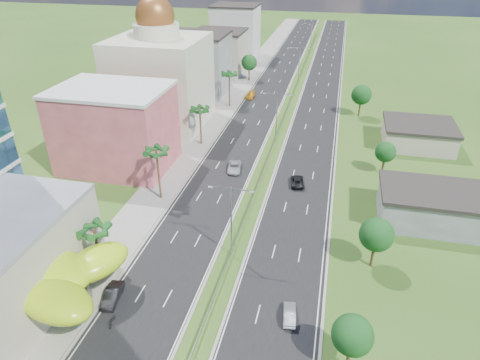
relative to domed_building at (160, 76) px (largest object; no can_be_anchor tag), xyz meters
The scene contains 32 objects.
ground 62.75m from the domed_building, 63.02° to the right, with size 500.00×500.00×0.00m, color #2D5119.
road_left 42.12m from the domed_building, 59.64° to the left, with size 11.00×260.00×0.04m, color black.
road_right 51.12m from the domed_building, 44.59° to the left, with size 11.00×260.00×0.04m, color black.
sidewalk_left 38.39m from the domed_building, 72.55° to the left, with size 7.00×260.00×0.12m, color gray.
median_guardrail 34.47m from the domed_building, 31.25° to the left, with size 0.10×216.06×0.76m.
streetlight_median_b 53.20m from the domed_building, 58.11° to the right, with size 6.04×0.25×11.00m.
streetlight_median_c 28.81m from the domed_building, 10.12° to the right, with size 6.04×0.25×11.00m.
streetlight_median_d 49.04m from the domed_building, 55.01° to the left, with size 6.04×0.25×11.00m.
streetlight_median_e 89.61m from the domed_building, 71.77° to the left, with size 6.04×0.25×11.00m.
lime_canopy 59.88m from the domed_building, 82.28° to the right, with size 18.00×15.00×7.40m.
pink_shophouse 23.32m from the domed_building, 90.00° to the right, with size 20.00×15.00×15.00m, color #B74B51.
domed_building is the anchor object (origin of this frame).
midrise_grey 25.24m from the domed_building, 87.71° to the left, with size 16.00×15.00×16.00m, color slate.
midrise_beige 47.26m from the domed_building, 88.78° to the left, with size 16.00×15.00×13.00m, color #B7B096.
midrise_white 70.05m from the domed_building, 89.18° to the left, with size 16.00×15.00×18.00m, color silver.
shed_near 64.14m from the domed_building, 28.18° to the right, with size 15.00×10.00×5.00m, color slate.
shed_far 58.72m from the domed_building, ahead, with size 14.00×12.00×4.40m, color #B7B096.
palm_tree_b 54.62m from the domed_building, 76.73° to the right, with size 3.60×3.60×8.10m.
palm_tree_c 35.40m from the domed_building, 69.25° to the right, with size 3.60×3.60×9.60m.
palm_tree_d 16.46m from the domed_building, 38.66° to the right, with size 3.60×3.60×8.60m.
palm_tree_e 19.76m from the domed_building, 50.19° to the left, with size 3.60×3.60×9.40m.
leafy_tree_lfar 42.30m from the domed_building, 72.65° to the left, with size 4.90×4.90×8.05m.
leafy_tree_ra 74.69m from the domed_building, 53.75° to the right, with size 4.20×4.20×6.90m.
leafy_tree_rb 64.00m from the domed_building, 42.46° to the right, with size 4.55×4.55×7.47m.
leafy_tree_rc 52.67m from the domed_building, 16.70° to the right, with size 3.85×3.85×6.33m.
leafy_tree_rd 48.73m from the domed_building, 18.06° to the left, with size 4.90×4.90×8.05m.
car_dark_left 59.83m from the domed_building, 74.35° to the right, with size 1.63×4.67×1.54m, color black.
car_silver_mid_left 32.06m from the domed_building, 42.28° to the right, with size 2.42×5.24×1.46m, color #ABAEB3.
car_yellow_far_left 30.43m from the domed_building, 54.86° to the left, with size 2.07×5.08×1.47m, color #F2A51C.
car_silver_right 67.15m from the domed_building, 55.69° to the right, with size 1.38×3.97×1.31m, color #AAADB2.
car_dark_far_right 43.07m from the domed_building, 33.54° to the right, with size 2.26×4.89×1.36m, color black.
motorcycle 63.68m from the domed_building, 73.65° to the right, with size 0.56×1.84×1.18m, color black.
Camera 1 is at (11.78, -35.87, 38.60)m, focal length 32.00 mm.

